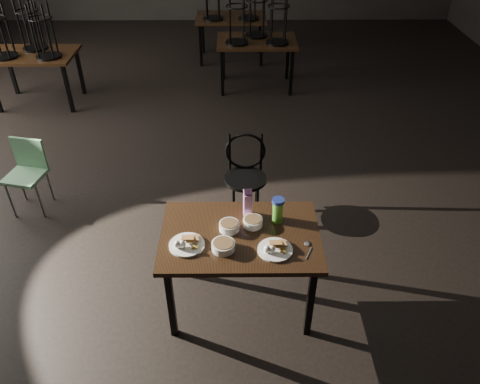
{
  "coord_description": "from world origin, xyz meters",
  "views": [
    {
      "loc": [
        0.3,
        -4.66,
        3.09
      ],
      "look_at": [
        0.32,
        -1.62,
        0.85
      ],
      "focal_mm": 35.0,
      "sensor_mm": 36.0,
      "label": 1
    }
  ],
  "objects_px": {
    "juice_carton": "(248,203)",
    "water_bottle": "(278,210)",
    "main_table": "(240,242)",
    "bentwood_chair": "(245,171)",
    "school_chair": "(27,169)"
  },
  "relations": [
    {
      "from": "juice_carton",
      "to": "water_bottle",
      "type": "height_order",
      "value": "juice_carton"
    },
    {
      "from": "main_table",
      "to": "juice_carton",
      "type": "distance_m",
      "value": 0.31
    },
    {
      "from": "bentwood_chair",
      "to": "school_chair",
      "type": "bearing_deg",
      "value": 176.51
    },
    {
      "from": "main_table",
      "to": "water_bottle",
      "type": "distance_m",
      "value": 0.38
    },
    {
      "from": "juice_carton",
      "to": "school_chair",
      "type": "height_order",
      "value": "juice_carton"
    },
    {
      "from": "main_table",
      "to": "water_bottle",
      "type": "height_order",
      "value": "water_bottle"
    },
    {
      "from": "bentwood_chair",
      "to": "school_chair",
      "type": "height_order",
      "value": "bentwood_chair"
    },
    {
      "from": "juice_carton",
      "to": "bentwood_chair",
      "type": "height_order",
      "value": "juice_carton"
    },
    {
      "from": "juice_carton",
      "to": "school_chair",
      "type": "relative_size",
      "value": 0.33
    },
    {
      "from": "school_chair",
      "to": "water_bottle",
      "type": "bearing_deg",
      "value": -13.41
    },
    {
      "from": "water_bottle",
      "to": "bentwood_chair",
      "type": "relative_size",
      "value": 0.24
    },
    {
      "from": "juice_carton",
      "to": "bentwood_chair",
      "type": "relative_size",
      "value": 0.29
    },
    {
      "from": "water_bottle",
      "to": "school_chair",
      "type": "distance_m",
      "value": 2.75
    },
    {
      "from": "bentwood_chair",
      "to": "school_chair",
      "type": "distance_m",
      "value": 2.22
    },
    {
      "from": "water_bottle",
      "to": "bentwood_chair",
      "type": "height_order",
      "value": "water_bottle"
    }
  ]
}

